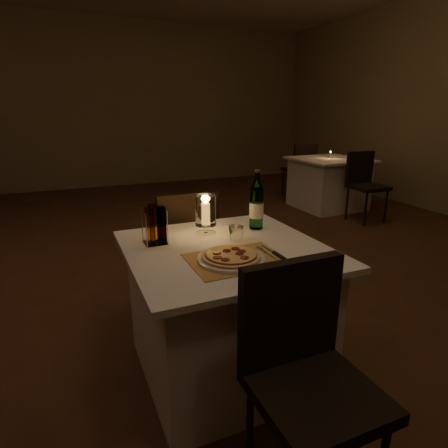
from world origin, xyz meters
name	(u,v)px	position (x,y,z in m)	size (l,w,h in m)	color
floor	(205,301)	(0.00, 0.00, -0.01)	(8.00, 10.00, 0.02)	#4D2B18
wall_back	(108,105)	(0.00, 5.01, 1.50)	(8.00, 0.02, 3.00)	olive
main_table	(225,310)	(-0.18, -0.80, 0.37)	(1.00, 1.00, 0.74)	white
chair_near	(304,359)	(-0.18, -1.52, 0.55)	(0.42, 0.42, 0.90)	black
chair_far	(185,240)	(-0.18, -0.09, 0.55)	(0.42, 0.42, 0.90)	black
placemat	(237,260)	(-0.20, -0.98, 0.74)	(0.45, 0.34, 0.00)	#C88D45
plate	(231,259)	(-0.23, -0.98, 0.75)	(0.32, 0.32, 0.01)	white
pizza	(231,256)	(-0.23, -0.99, 0.77)	(0.28, 0.28, 0.02)	#D8B77F
fork	(264,251)	(-0.03, -0.95, 0.75)	(0.02, 0.18, 0.00)	silver
knife	(276,254)	(0.00, -1.01, 0.75)	(0.02, 0.22, 0.01)	black
tumbler	(236,233)	(-0.08, -0.73, 0.78)	(0.08, 0.08, 0.08)	white
water_bottle	(256,205)	(0.12, -0.58, 0.88)	(0.08, 0.08, 0.35)	#549C59
hurricane_candle	(206,212)	(-0.20, -0.57, 0.87)	(0.12, 0.12, 0.23)	white
cruet_caddy	(155,227)	(-0.50, -0.62, 0.84)	(0.12, 0.12, 0.21)	white
neighbor_table_right	(328,183)	(2.71, 1.98, 0.37)	(1.00, 1.00, 0.74)	white
neighbor_chair_ra	(364,179)	(2.71, 1.26, 0.55)	(0.42, 0.42, 0.90)	black
neighbor_chair_rb	(301,165)	(2.71, 2.69, 0.55)	(0.42, 0.42, 0.90)	black
neighbor_candle_right	(330,155)	(2.71, 1.98, 0.79)	(0.03, 0.03, 0.11)	white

